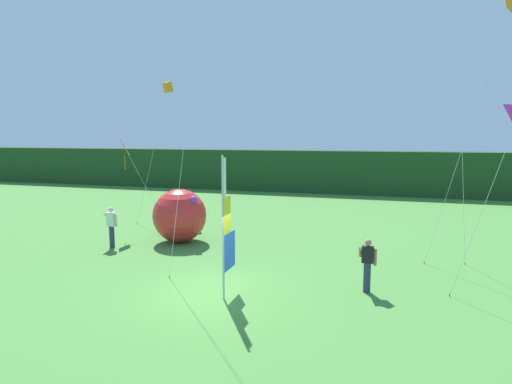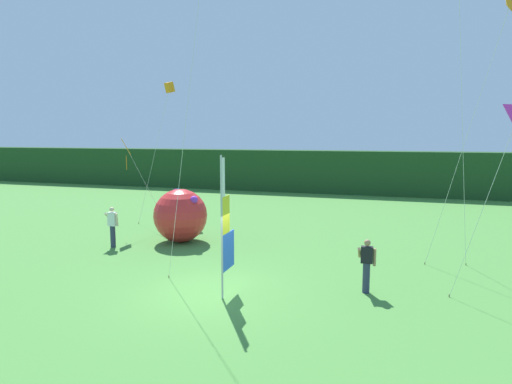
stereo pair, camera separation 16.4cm
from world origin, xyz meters
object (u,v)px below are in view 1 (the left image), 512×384
at_px(inflatable_balloon, 180,216).
at_px(kite_orange_box_4, 168,88).
at_px(banner_flag, 227,229).
at_px(kite_orange_delta_1, 510,4).
at_px(kite_orange_diamond_0, 126,150).
at_px(person_near_banner, 367,264).
at_px(person_mid_field, 194,212).
at_px(person_far_left, 111,226).

relative_size(inflatable_balloon, kite_orange_box_4, 0.31).
xyz_separation_m(banner_flag, kite_orange_delta_1, (8.00, 3.97, 6.86)).
bearing_deg(kite_orange_diamond_0, kite_orange_delta_1, -10.05).
bearing_deg(banner_flag, person_near_banner, 20.53).
distance_m(inflatable_balloon, kite_orange_diamond_0, 4.65).
bearing_deg(kite_orange_box_4, kite_orange_delta_1, -20.95).
bearing_deg(person_mid_field, kite_orange_delta_1, -18.49).
height_order(banner_flag, inflatable_balloon, banner_flag).
height_order(person_far_left, kite_orange_diamond_0, kite_orange_diamond_0).
xyz_separation_m(banner_flag, kite_orange_box_4, (-7.06, 9.74, 5.32)).
height_order(person_mid_field, person_far_left, person_far_left).
bearing_deg(person_near_banner, kite_orange_diamond_0, 156.19).
bearing_deg(person_near_banner, person_mid_field, 143.02).
bearing_deg(kite_orange_delta_1, person_mid_field, 161.51).
bearing_deg(banner_flag, person_far_left, 150.28).
bearing_deg(inflatable_balloon, person_near_banner, -25.93).
height_order(person_mid_field, kite_orange_delta_1, kite_orange_delta_1).
xyz_separation_m(person_mid_field, kite_orange_box_4, (-2.12, 1.44, 6.48)).
height_order(person_near_banner, kite_orange_box_4, kite_orange_box_4).
bearing_deg(kite_orange_delta_1, kite_orange_box_4, 159.05).
bearing_deg(person_far_left, inflatable_balloon, 36.52).
bearing_deg(inflatable_balloon, banner_flag, -51.89).
height_order(kite_orange_delta_1, kite_orange_box_4, kite_orange_delta_1).
relative_size(person_near_banner, kite_orange_delta_1, 0.18).
distance_m(person_near_banner, kite_orange_box_4, 15.27).
bearing_deg(kite_orange_diamond_0, person_near_banner, -23.81).
bearing_deg(inflatable_balloon, person_far_left, -143.48).
xyz_separation_m(inflatable_balloon, kite_orange_box_4, (-2.63, 4.09, 6.15)).
xyz_separation_m(person_mid_field, person_far_left, (-1.87, -4.41, 0.05)).
relative_size(banner_flag, kite_orange_diamond_0, 0.91).
distance_m(person_mid_field, inflatable_balloon, 2.72).
distance_m(banner_flag, kite_orange_box_4, 13.16).
distance_m(banner_flag, person_far_left, 7.92).
distance_m(inflatable_balloon, kite_orange_box_4, 7.84).
bearing_deg(kite_orange_delta_1, kite_orange_diamond_0, 169.95).
bearing_deg(banner_flag, kite_orange_box_4, 125.95).
xyz_separation_m(person_near_banner, kite_orange_diamond_0, (-11.93, 5.26, 3.24)).
relative_size(kite_orange_diamond_0, kite_orange_box_4, 0.61).
bearing_deg(person_mid_field, kite_orange_box_4, 145.85).
height_order(person_near_banner, inflatable_balloon, inflatable_balloon).
xyz_separation_m(person_mid_field, kite_orange_diamond_0, (-2.93, -1.51, 3.24)).
height_order(person_far_left, kite_orange_box_4, kite_orange_box_4).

